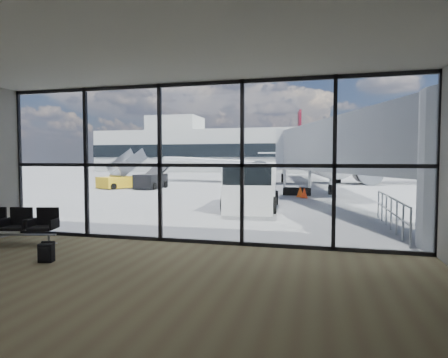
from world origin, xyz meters
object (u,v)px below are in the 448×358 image
at_px(seating_row, 19,223).
at_px(backpack, 46,253).
at_px(service_van, 252,186).
at_px(mobile_stairs, 119,180).
at_px(belt_loader, 152,180).
at_px(airliner, 310,155).

height_order(seating_row, backpack, seating_row).
height_order(seating_row, service_van, service_van).
xyz_separation_m(seating_row, mobile_stairs, (-7.64, 18.99, 0.08)).
bearing_deg(belt_loader, backpack, -71.36).
bearing_deg(seating_row, belt_loader, 91.24).
bearing_deg(airliner, service_van, -102.48).
distance_m(seating_row, service_van, 10.19).
bearing_deg(airliner, mobile_stairs, -147.91).
xyz_separation_m(airliner, service_van, (-2.26, -22.36, -1.76)).
bearing_deg(backpack, mobile_stairs, 102.41).
height_order(seating_row, airliner, airliner).
height_order(backpack, belt_loader, belt_loader).
distance_m(backpack, service_van, 10.78).
relative_size(backpack, belt_loader, 0.11).
bearing_deg(airliner, belt_loader, -142.98).
xyz_separation_m(backpack, mobile_stairs, (-9.83, 20.55, 0.40)).
distance_m(service_van, mobile_stairs, 16.42).
bearing_deg(service_van, backpack, -110.74).
xyz_separation_m(backpack, belt_loader, (-7.09, 20.87, 0.45)).
bearing_deg(backpack, belt_loader, 95.61).
distance_m(seating_row, mobile_stairs, 20.47).
relative_size(backpack, service_van, 0.09).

